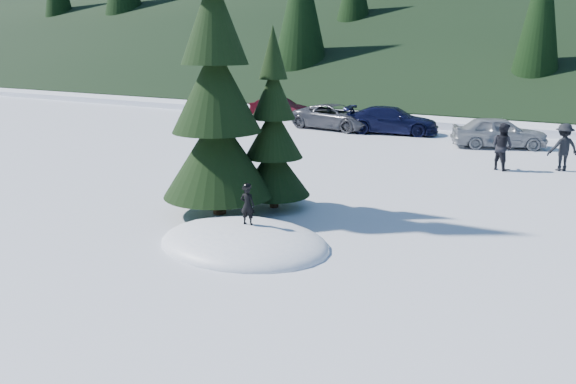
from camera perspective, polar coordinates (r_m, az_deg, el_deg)
The scene contains 12 objects.
ground at distance 14.04m, azimuth -4.49°, elevation -5.33°, with size 200.00×200.00×0.00m, color white.
snow_mound at distance 14.04m, azimuth -4.49°, elevation -5.33°, with size 4.48×3.52×0.96m, color white.
spruce_tall at distance 16.04m, azimuth -7.32°, elevation 9.28°, with size 3.20×3.20×8.60m.
spruce_short at distance 16.73m, azimuth -1.47°, elevation 5.41°, with size 2.20×2.20×5.37m.
child_skier at distance 13.88m, azimuth -4.14°, elevation -1.34°, with size 0.36×0.24×0.98m, color black.
adult_0 at distance 23.76m, azimuth 20.91°, elevation 4.33°, with size 0.90×0.70×1.86m, color black.
adult_2 at distance 24.55m, azimuth 26.17°, elevation 4.10°, with size 1.21×0.69×1.87m, color black.
car_0 at distance 38.95m, azimuth -7.73°, elevation 8.51°, with size 1.72×4.27×1.45m, color black.
car_1 at distance 38.50m, azimuth -0.86°, elevation 8.52°, with size 1.46×4.19×1.38m, color #3D0B13.
car_2 at distance 33.49m, azimuth 4.85°, elevation 7.62°, with size 2.43×5.27×1.46m, color #48494F.
car_3 at distance 32.22m, azimuth 10.48°, elevation 7.19°, with size 2.10×5.16×1.50m, color black.
car_4 at distance 29.05m, azimuth 20.64°, elevation 5.71°, with size 1.77×4.40×1.50m, color gray.
Camera 1 is at (7.86, -10.61, 4.78)m, focal length 35.00 mm.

